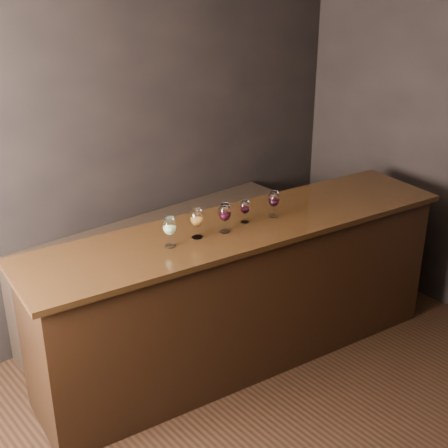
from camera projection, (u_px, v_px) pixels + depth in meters
room_shell at (260, 206)px, 3.04m from camera, size 5.02×4.52×2.81m
bar_counter at (242, 296)px, 4.71m from camera, size 3.23×1.09×1.11m
bar_top at (243, 227)px, 4.47m from camera, size 3.34×1.18×0.04m
back_bar_shelf at (157, 270)px, 5.30m from camera, size 2.50×0.40×0.90m
glass_white at (169, 227)px, 4.08m from camera, size 0.09×0.09×0.21m
glass_amber at (197, 218)px, 4.20m from camera, size 0.09×0.09×0.21m
glass_red_a at (225, 213)px, 4.29m from camera, size 0.09×0.09×0.21m
glass_red_b at (245, 208)px, 4.45m from camera, size 0.07×0.07×0.17m
glass_red_c at (274, 200)px, 4.54m from camera, size 0.08×0.08×0.20m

